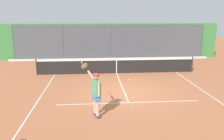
% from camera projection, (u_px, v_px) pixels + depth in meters
% --- Properties ---
extents(ground_plane, '(60.00, 60.00, 0.00)m').
position_uv_depth(ground_plane, '(125.00, 94.00, 11.49)').
color(ground_plane, '#A8603D').
extents(court_line_markings, '(8.43, 10.01, 0.01)m').
position_uv_depth(court_line_markings, '(130.00, 105.00, 9.99)').
color(court_line_markings, white).
rests_on(court_line_markings, ground).
extents(fence_backdrop, '(19.99, 1.37, 3.19)m').
position_uv_depth(fence_backdrop, '(110.00, 41.00, 20.94)').
color(fence_backdrop, '#474C51').
rests_on(fence_backdrop, ground).
extents(tennis_net, '(10.83, 0.09, 1.07)m').
position_uv_depth(tennis_net, '(117.00, 66.00, 15.50)').
color(tennis_net, '#2D2D2D').
rests_on(tennis_net, ground).
extents(tennis_player, '(0.81, 1.27, 2.03)m').
position_uv_depth(tennis_player, '(96.00, 91.00, 8.68)').
color(tennis_player, navy).
rests_on(tennis_player, ground).
extents(tennis_ball_near_net, '(0.07, 0.07, 0.07)m').
position_uv_depth(tennis_ball_near_net, '(133.00, 106.00, 9.80)').
color(tennis_ball_near_net, '#CCDB33').
rests_on(tennis_ball_near_net, ground).
extents(tennis_ball_by_sideline, '(0.07, 0.07, 0.07)m').
position_uv_depth(tennis_ball_by_sideline, '(129.00, 79.00, 13.95)').
color(tennis_ball_by_sideline, '#CCDB33').
rests_on(tennis_ball_by_sideline, ground).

